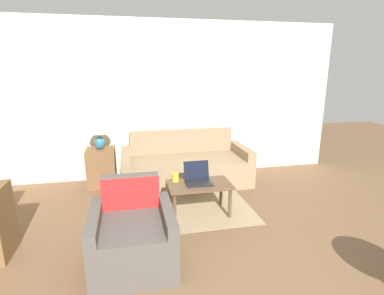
{
  "coord_description": "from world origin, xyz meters",
  "views": [
    {
      "loc": [
        -0.39,
        -1.04,
        1.82
      ],
      "look_at": [
        0.47,
        2.95,
        0.75
      ],
      "focal_mm": 28.0,
      "sensor_mm": 36.0,
      "label": 1
    }
  ],
  "objects_px": {
    "coffee_table": "(199,188)",
    "armchair": "(133,238)",
    "table_lamp": "(98,128)",
    "cup_navy": "(175,177)",
    "laptop": "(198,178)",
    "couch": "(185,167)"
  },
  "relations": [
    {
      "from": "armchair",
      "to": "laptop",
      "type": "distance_m",
      "value": 1.26
    },
    {
      "from": "armchair",
      "to": "cup_navy",
      "type": "relative_size",
      "value": 7.32
    },
    {
      "from": "coffee_table",
      "to": "cup_navy",
      "type": "xyz_separation_m",
      "value": [
        -0.29,
        0.15,
        0.11
      ]
    },
    {
      "from": "cup_navy",
      "to": "coffee_table",
      "type": "bearing_deg",
      "value": -27.19
    },
    {
      "from": "couch",
      "to": "cup_navy",
      "type": "xyz_separation_m",
      "value": [
        -0.32,
        -0.98,
        0.21
      ]
    },
    {
      "from": "table_lamp",
      "to": "cup_navy",
      "type": "bearing_deg",
      "value": -48.05
    },
    {
      "from": "armchair",
      "to": "table_lamp",
      "type": "bearing_deg",
      "value": 101.7
    },
    {
      "from": "table_lamp",
      "to": "coffee_table",
      "type": "xyz_separation_m",
      "value": [
        1.3,
        -1.27,
        -0.58
      ]
    },
    {
      "from": "couch",
      "to": "coffee_table",
      "type": "height_order",
      "value": "couch"
    },
    {
      "from": "coffee_table",
      "to": "armchair",
      "type": "bearing_deg",
      "value": -134.92
    },
    {
      "from": "couch",
      "to": "cup_navy",
      "type": "relative_size",
      "value": 18.55
    },
    {
      "from": "table_lamp",
      "to": "coffee_table",
      "type": "relative_size",
      "value": 0.61
    },
    {
      "from": "couch",
      "to": "table_lamp",
      "type": "distance_m",
      "value": 1.5
    },
    {
      "from": "couch",
      "to": "table_lamp",
      "type": "height_order",
      "value": "table_lamp"
    },
    {
      "from": "table_lamp",
      "to": "coffee_table",
      "type": "bearing_deg",
      "value": -44.43
    },
    {
      "from": "laptop",
      "to": "cup_navy",
      "type": "distance_m",
      "value": 0.29
    },
    {
      "from": "coffee_table",
      "to": "cup_navy",
      "type": "relative_size",
      "value": 7.35
    },
    {
      "from": "couch",
      "to": "coffee_table",
      "type": "xyz_separation_m",
      "value": [
        -0.04,
        -1.13,
        0.09
      ]
    },
    {
      "from": "armchair",
      "to": "laptop",
      "type": "height_order",
      "value": "armchair"
    },
    {
      "from": "armchair",
      "to": "coffee_table",
      "type": "height_order",
      "value": "armchair"
    },
    {
      "from": "couch",
      "to": "cup_navy",
      "type": "distance_m",
      "value": 1.05
    },
    {
      "from": "laptop",
      "to": "couch",
      "type": "bearing_deg",
      "value": 87.72
    }
  ]
}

